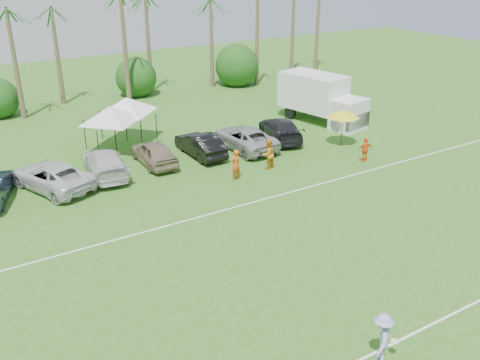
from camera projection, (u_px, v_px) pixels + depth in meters
field_lines at (271, 271)px, 22.83m from camera, size 80.00×12.10×0.01m
palm_tree_4 at (11, 20)px, 41.35m from camera, size 2.40×2.40×8.90m
palm_tree_5 at (62, 5)px, 42.91m from camera, size 2.40×2.40×9.90m
palm_tree_8 at (205, 8)px, 49.47m from camera, size 2.40×2.40×8.90m
bush_tree_2 at (134, 75)px, 49.19m from camera, size 4.00×4.00×4.00m
bush_tree_3 at (228, 64)px, 53.97m from camera, size 4.00×4.00×4.00m
sideline_player_a at (235, 165)px, 31.42m from camera, size 0.77×0.60×1.87m
sideline_player_b at (268, 154)px, 33.00m from camera, size 1.01×0.83×1.88m
sideline_player_c at (365, 150)px, 34.12m from camera, size 0.99×0.54×1.61m
box_truck at (322, 97)px, 41.47m from camera, size 4.06×7.45×3.64m
canopy_tent_left at (110, 106)px, 34.92m from camera, size 4.50×4.50×3.65m
canopy_tent_right at (126, 97)px, 36.76m from camera, size 4.58×4.58×3.71m
market_umbrella at (343, 114)px, 36.37m from camera, size 2.27×2.27×2.53m
frisbee_player at (382, 338)px, 17.53m from camera, size 1.36×1.28×1.85m
parked_car_2 at (52, 176)px, 30.27m from camera, size 4.36×6.07×1.54m
parked_car_3 at (105, 163)px, 32.13m from camera, size 2.77×5.51×1.54m
parked_car_4 at (154, 153)px, 33.70m from camera, size 1.92×4.55×1.54m
parked_car_5 at (200, 144)px, 35.11m from camera, size 1.69×4.68×1.54m
parked_car_6 at (245, 138)px, 36.34m from camera, size 2.61×5.55×1.54m
parked_car_7 at (281, 129)px, 38.13m from camera, size 3.75×5.70×1.54m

